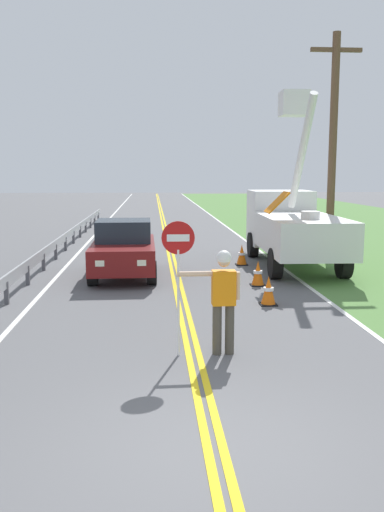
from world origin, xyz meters
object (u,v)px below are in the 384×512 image
at_px(flagger_worker, 223,295).
at_px(utility_pole_near, 333,144).
at_px(traffic_cone_lead, 268,291).
at_px(traffic_cone_tail, 242,255).
at_px(stop_sign_paddle, 178,258).
at_px(utility_bucket_truck, 291,223).
at_px(oncoming_sedan_nearest, 124,249).
at_px(traffic_cone_mid, 258,274).

distance_m(flagger_worker, utility_pole_near, 11.91).
bearing_deg(traffic_cone_lead, traffic_cone_tail, 87.13).
bearing_deg(traffic_cone_lead, utility_pole_near, 61.59).
bearing_deg(stop_sign_paddle, utility_bucket_truck, 65.04).
height_order(traffic_cone_lead, traffic_cone_tail, same).
bearing_deg(traffic_cone_tail, utility_bucket_truck, -0.77).
relative_size(stop_sign_paddle, utility_pole_near, 0.29).
xyz_separation_m(flagger_worker, oncoming_sedan_nearest, (-2.07, 7.41, -0.21)).
relative_size(stop_sign_paddle, traffic_cone_tail, 3.33).
bearing_deg(traffic_cone_mid, utility_pole_near, 52.35).
bearing_deg(stop_sign_paddle, utility_pole_near, 59.84).
bearing_deg(flagger_worker, utility_pole_near, 63.11).
relative_size(utility_pole_near, traffic_cone_mid, 11.30).
relative_size(flagger_worker, traffic_cone_mid, 2.61).
distance_m(utility_pole_near, traffic_cone_tail, 5.19).
bearing_deg(utility_bucket_truck, traffic_cone_mid, -117.53).
xyz_separation_m(stop_sign_paddle, traffic_cone_mid, (2.49, 5.77, -1.37)).
relative_size(flagger_worker, stop_sign_paddle, 0.78).
relative_size(flagger_worker, traffic_cone_tail, 2.61).
bearing_deg(utility_pole_near, traffic_cone_lead, -118.41).
distance_m(traffic_cone_lead, traffic_cone_mid, 2.26).
bearing_deg(flagger_worker, oncoming_sedan_nearest, 105.60).
xyz_separation_m(utility_bucket_truck, traffic_cone_mid, (-1.79, -3.43, -1.09)).
relative_size(flagger_worker, utility_bucket_truck, 0.27).
relative_size(utility_bucket_truck, traffic_cone_lead, 9.80).
height_order(flagger_worker, stop_sign_paddle, stop_sign_paddle).
relative_size(oncoming_sedan_nearest, utility_pole_near, 0.52).
height_order(utility_pole_near, traffic_cone_tail, utility_pole_near).
height_order(oncoming_sedan_nearest, traffic_cone_lead, oncoming_sedan_nearest).
bearing_deg(flagger_worker, stop_sign_paddle, -178.56).
distance_m(flagger_worker, traffic_cone_lead, 3.89).
height_order(utility_bucket_truck, traffic_cone_mid, utility_bucket_truck).
xyz_separation_m(traffic_cone_mid, traffic_cone_tail, (0.11, 3.46, 0.00)).
relative_size(flagger_worker, traffic_cone_lead, 2.61).
height_order(utility_bucket_truck, oncoming_sedan_nearest, utility_bucket_truck).
distance_m(oncoming_sedan_nearest, utility_pole_near, 8.48).
bearing_deg(utility_pole_near, traffic_cone_tail, -162.68).
bearing_deg(oncoming_sedan_nearest, utility_bucket_truck, 17.56).
bearing_deg(utility_bucket_truck, utility_pole_near, 32.47).
distance_m(flagger_worker, utility_bucket_truck, 9.84).
bearing_deg(traffic_cone_lead, utility_bucket_truck, 70.90).
bearing_deg(traffic_cone_mid, stop_sign_paddle, -113.38).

